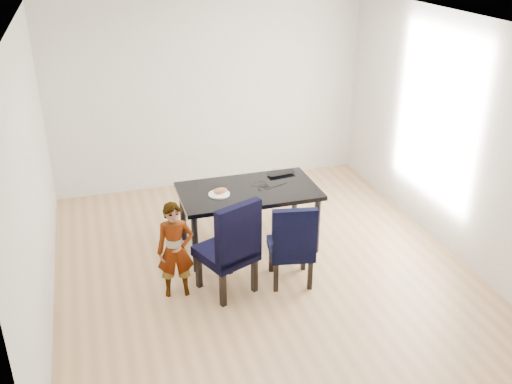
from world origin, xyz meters
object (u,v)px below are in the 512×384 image
object	(u,v)px
chair_left	(226,245)
child	(175,250)
dining_table	(249,218)
laptop	(279,172)
chair_right	(291,242)
plate	(219,194)

from	to	relation	value
chair_left	child	size ratio (longest dim) A/B	1.03
dining_table	laptop	world-z (taller)	laptop
dining_table	laptop	xyz separation A→B (m)	(0.50, 0.34, 0.39)
dining_table	chair_left	xyz separation A→B (m)	(-0.48, -0.80, 0.17)
child	chair_right	bearing A→B (deg)	1.89
dining_table	chair_right	size ratio (longest dim) A/B	1.67
chair_left	chair_right	xyz separation A→B (m)	(0.70, -0.04, -0.06)
child	plate	size ratio (longest dim) A/B	4.29
child	plate	distance (m)	0.96
child	laptop	distance (m)	1.85
plate	chair_left	bearing A→B (deg)	-98.94
chair_left	laptop	world-z (taller)	chair_left
chair_left	plate	bearing A→B (deg)	58.65
chair_left	child	bearing A→B (deg)	149.44
plate	child	bearing A→B (deg)	-132.55
plate	laptop	bearing A→B (deg)	24.18
dining_table	chair_left	distance (m)	0.95
chair_right	laptop	world-z (taller)	chair_right
plate	laptop	world-z (taller)	laptop
dining_table	plate	xyz separation A→B (m)	(-0.36, -0.04, 0.38)
chair_left	chair_right	bearing A→B (deg)	-25.33
chair_right	plate	size ratio (longest dim) A/B	3.92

